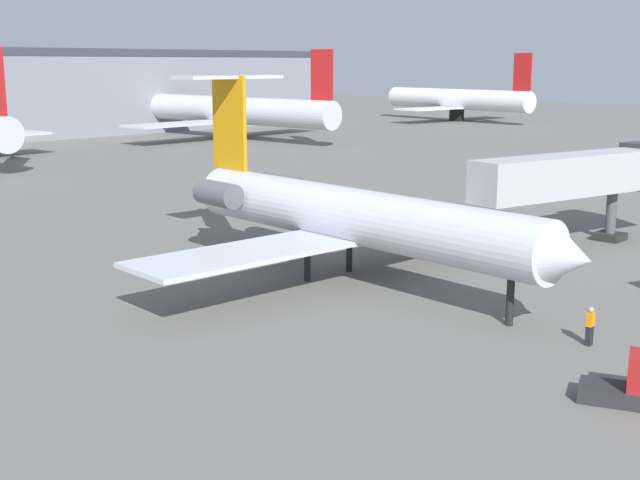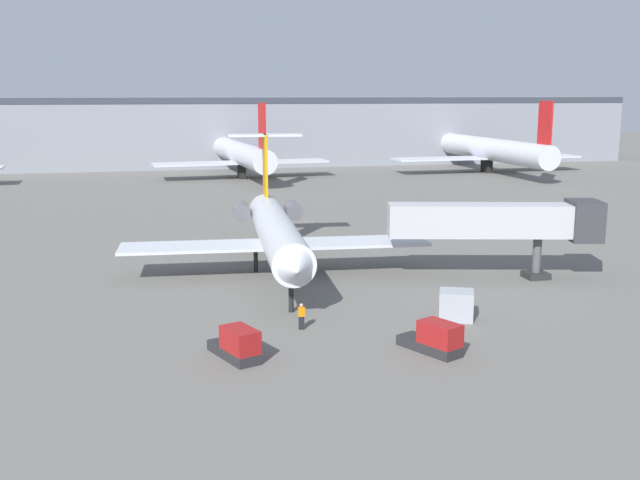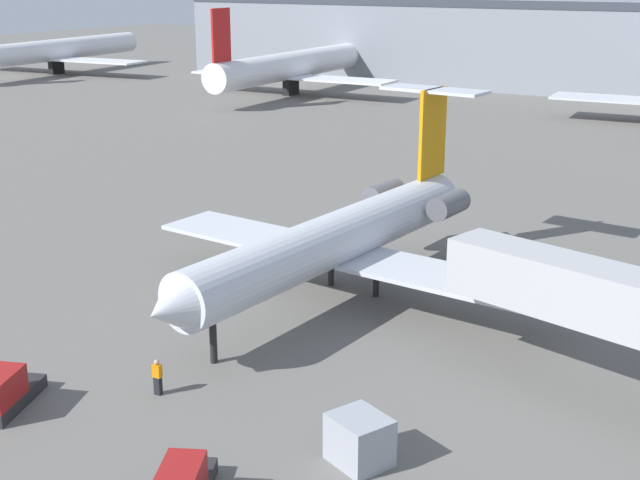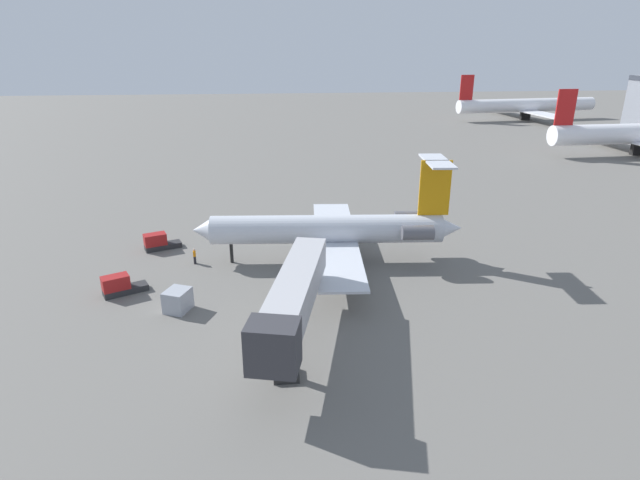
{
  "view_description": "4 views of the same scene",
  "coord_description": "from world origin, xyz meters",
  "px_view_note": "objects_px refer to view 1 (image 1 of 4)",
  "views": [
    {
      "loc": [
        -37.03,
        -29.65,
        11.76
      ],
      "look_at": [
        -5.18,
        0.83,
        2.37
      ],
      "focal_mm": 46.87,
      "sensor_mm": 36.0,
      "label": 1
    },
    {
      "loc": [
        -13.65,
        -59.25,
        14.69
      ],
      "look_at": [
        -1.13,
        -3.77,
        3.55
      ],
      "focal_mm": 42.06,
      "sensor_mm": 36.0,
      "label": 2
    },
    {
      "loc": [
        19.66,
        -40.33,
        18.11
      ],
      "look_at": [
        -4.56,
        -1.14,
        3.71
      ],
      "focal_mm": 48.32,
      "sensor_mm": 36.0,
      "label": 3
    },
    {
      "loc": [
        47.54,
        -6.29,
        22.18
      ],
      "look_at": [
        -3.8,
        -1.28,
        2.56
      ],
      "focal_mm": 29.35,
      "sensor_mm": 36.0,
      "label": 4
    }
  ],
  "objects_px": {
    "ground_crew_marshaller": "(590,326)",
    "jet_bridge": "(589,174)",
    "regional_jet": "(344,213)",
    "parked_airliner_east_end": "(458,100)",
    "parked_airliner_east_mid": "(229,111)"
  },
  "relations": [
    {
      "from": "regional_jet",
      "to": "jet_bridge",
      "type": "relative_size",
      "value": 1.67
    },
    {
      "from": "parked_airliner_east_mid",
      "to": "jet_bridge",
      "type": "bearing_deg",
      "value": -114.13
    },
    {
      "from": "jet_bridge",
      "to": "parked_airliner_east_mid",
      "type": "relative_size",
      "value": 0.39
    },
    {
      "from": "parked_airliner_east_mid",
      "to": "regional_jet",
      "type": "bearing_deg",
      "value": -126.13
    },
    {
      "from": "regional_jet",
      "to": "parked_airliner_east_mid",
      "type": "distance_m",
      "value": 88.64
    },
    {
      "from": "regional_jet",
      "to": "jet_bridge",
      "type": "bearing_deg",
      "value": -16.43
    },
    {
      "from": "ground_crew_marshaller",
      "to": "parked_airliner_east_end",
      "type": "xyz_separation_m",
      "value": [
        111.15,
        83.35,
        3.48
      ]
    },
    {
      "from": "ground_crew_marshaller",
      "to": "parked_airliner_east_end",
      "type": "relative_size",
      "value": 0.05
    },
    {
      "from": "jet_bridge",
      "to": "parked_airliner_east_mid",
      "type": "distance_m",
      "value": 84.21
    },
    {
      "from": "parked_airliner_east_end",
      "to": "jet_bridge",
      "type": "bearing_deg",
      "value": -141.4
    },
    {
      "from": "jet_bridge",
      "to": "regional_jet",
      "type": "bearing_deg",
      "value": 163.57
    },
    {
      "from": "jet_bridge",
      "to": "parked_airliner_east_end",
      "type": "distance_m",
      "value": 118.33
    },
    {
      "from": "ground_crew_marshaller",
      "to": "jet_bridge",
      "type": "bearing_deg",
      "value": 27.02
    },
    {
      "from": "regional_jet",
      "to": "parked_airliner_east_mid",
      "type": "bearing_deg",
      "value": 53.87
    },
    {
      "from": "ground_crew_marshaller",
      "to": "parked_airliner_east_end",
      "type": "distance_m",
      "value": 138.97
    }
  ]
}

